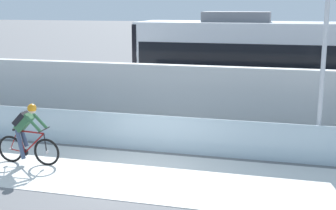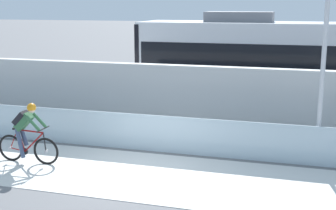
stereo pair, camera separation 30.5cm
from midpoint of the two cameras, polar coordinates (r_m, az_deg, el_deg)
The scene contains 9 objects.
ground_plane at distance 11.53m, azimuth -3.70°, elevation -8.42°, with size 200.00×200.00×0.00m, color slate.
bike_path_deck at distance 11.53m, azimuth -3.70°, elevation -8.39°, with size 32.00×3.20×0.01m, color silver.
glass_parapet at distance 13.03m, azimuth -0.96°, elevation -3.51°, with size 32.00×0.05×1.05m, color silver.
concrete_barrier_wall at distance 14.57m, azimuth 1.13°, elevation 0.59°, with size 32.00×0.36×2.24m, color silver.
tram_rail_near at distance 17.16m, azimuth 3.29°, elevation -1.44°, with size 32.00×0.08×0.01m, color #595654.
tram_rail_far at distance 18.53m, azimuth 4.29°, elevation -0.42°, with size 32.00×0.08×0.01m, color #595654.
tram at distance 17.11m, azimuth 15.63°, elevation 4.53°, with size 11.06×2.54×3.81m.
cyclist_on_bike at distance 12.53m, azimuth -16.32°, elevation -3.36°, with size 1.77×0.58×1.61m.
lamp_post_antenna at distance 12.31m, azimuth 19.46°, elevation 7.97°, with size 0.28×0.28×5.20m.
Camera 2 is at (3.87, -10.08, 4.07)m, focal length 49.55 mm.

